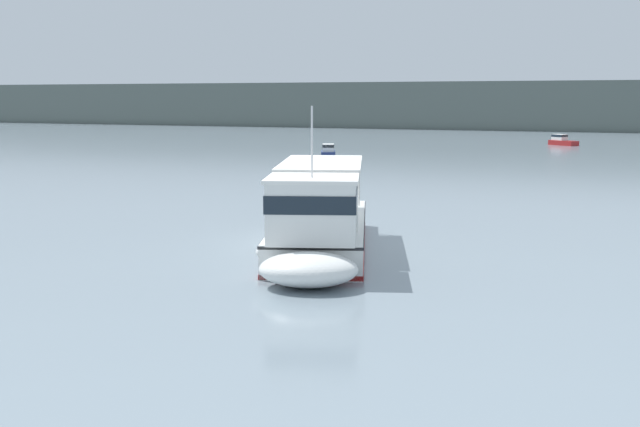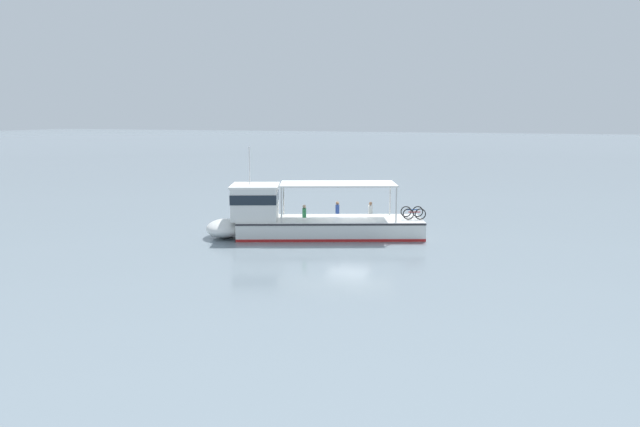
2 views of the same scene
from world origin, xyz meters
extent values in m
plane|color=gray|center=(0.00, 0.00, 0.00)|extent=(400.00, 400.00, 0.00)
cube|color=white|center=(1.45, -0.72, 0.55)|extent=(6.68, 11.24, 1.10)
ellipsoid|color=white|center=(3.56, -6.55, 0.55)|extent=(3.52, 3.07, 1.01)
cube|color=red|center=(1.45, -0.72, 0.10)|extent=(6.71, 11.26, 0.16)
cube|color=#2D2D33|center=(1.45, -0.72, 1.02)|extent=(6.73, 11.27, 0.10)
cube|color=white|center=(2.95, -4.86, 2.05)|extent=(3.44, 3.37, 1.90)
cube|color=#19232D|center=(2.95, -4.86, 2.38)|extent=(3.52, 3.43, 0.56)
cube|color=white|center=(2.95, -4.86, 3.06)|extent=(3.65, 3.57, 0.12)
cube|color=white|center=(1.30, -0.30, 3.15)|extent=(5.04, 7.30, 0.10)
cylinder|color=silver|center=(3.68, -2.89, 2.10)|extent=(0.08, 0.08, 2.00)
cylinder|color=silver|center=(1.13, -3.81, 2.10)|extent=(0.08, 0.08, 2.00)
cylinder|color=silver|center=(1.48, 3.22, 2.10)|extent=(0.08, 0.08, 2.00)
cylinder|color=silver|center=(-1.08, 2.30, 2.10)|extent=(0.08, 0.08, 2.00)
cylinder|color=silver|center=(3.05, -5.14, 4.22)|extent=(0.06, 0.06, 2.20)
sphere|color=white|center=(0.93, -4.52, 0.50)|extent=(0.36, 0.36, 0.36)
sphere|color=white|center=(-0.19, -1.42, 0.50)|extent=(0.36, 0.36, 0.36)
sphere|color=white|center=(-1.24, 1.50, 0.50)|extent=(0.36, 0.36, 0.36)
torus|color=black|center=(0.33, 3.71, 1.43)|extent=(0.28, 0.64, 0.66)
torus|color=black|center=(0.10, 4.37, 1.43)|extent=(0.28, 0.64, 0.66)
cylinder|color=maroon|center=(0.21, 4.04, 1.55)|extent=(0.29, 0.68, 0.06)
torus|color=black|center=(-0.51, 3.41, 1.43)|extent=(0.28, 0.64, 0.66)
torus|color=black|center=(-0.75, 4.07, 1.43)|extent=(0.28, 0.64, 0.66)
cylinder|color=#1E478C|center=(-0.63, 3.74, 1.55)|extent=(0.29, 0.68, 0.06)
cube|color=white|center=(0.23, 1.41, 1.56)|extent=(0.38, 0.32, 0.52)
sphere|color=#9E7051|center=(0.23, 1.41, 1.93)|extent=(0.20, 0.20, 0.20)
cube|color=#2D4CA5|center=(0.74, -0.50, 1.56)|extent=(0.38, 0.32, 0.52)
sphere|color=#9E7051|center=(0.74, -0.50, 1.93)|extent=(0.20, 0.20, 0.20)
cube|color=#338C4C|center=(2.68, -1.89, 1.56)|extent=(0.38, 0.32, 0.52)
sphere|color=tan|center=(2.68, -1.89, 1.93)|extent=(0.20, 0.20, 0.20)
camera|label=1|loc=(12.97, -27.52, 5.59)|focal=44.74mm
camera|label=2|loc=(34.88, 10.23, 7.22)|focal=34.00mm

